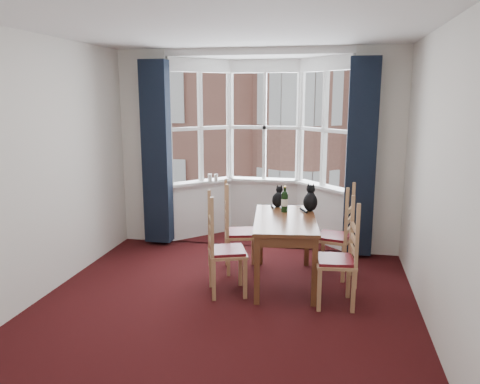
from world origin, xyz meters
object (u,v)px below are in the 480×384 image
(chair_right_near, at_px, (344,262))
(chair_right_far, at_px, (341,239))
(cat_left, at_px, (278,199))
(candle_tall, at_px, (210,178))
(chair_left_far, at_px, (234,234))
(cat_right, at_px, (310,200))
(candle_short, at_px, (216,178))
(dining_table, at_px, (285,227))
(chair_left_near, at_px, (219,253))
(wine_bottle, at_px, (285,201))

(chair_right_near, height_order, chair_right_far, same)
(cat_left, bearing_deg, candle_tall, 137.05)
(chair_right_near, relative_size, chair_right_far, 1.00)
(chair_left_far, distance_m, chair_right_far, 1.31)
(chair_left_far, height_order, cat_right, cat_right)
(cat_left, distance_m, candle_short, 1.57)
(chair_left_far, xyz_separation_m, candle_short, (-0.58, 1.40, 0.45))
(chair_left_far, bearing_deg, dining_table, -22.48)
(chair_left_near, bearing_deg, candle_short, 104.94)
(dining_table, relative_size, candle_short, 12.64)
(chair_left_far, height_order, cat_left, cat_left)
(dining_table, relative_size, cat_left, 4.93)
(cat_left, bearing_deg, cat_right, -17.02)
(dining_table, height_order, cat_right, cat_right)
(chair_right_far, bearing_deg, candle_tall, 146.52)
(chair_left_near, relative_size, chair_right_far, 1.00)
(chair_right_near, relative_size, cat_left, 3.30)
(dining_table, height_order, chair_right_near, chair_right_near)
(chair_right_far, xyz_separation_m, candle_tall, (-1.97, 1.31, 0.45))
(dining_table, distance_m, chair_left_far, 0.75)
(chair_right_near, height_order, wine_bottle, wine_bottle)
(dining_table, xyz_separation_m, wine_bottle, (-0.04, 0.30, 0.25))
(candle_tall, bearing_deg, chair_right_far, -33.48)
(chair_right_far, relative_size, candle_short, 8.46)
(candle_tall, distance_m, candle_short, 0.09)
(chair_left_near, height_order, chair_right_far, same)
(wine_bottle, bearing_deg, candle_tall, 133.71)
(cat_right, xyz_separation_m, candle_tall, (-1.59, 1.22, 0.02))
(chair_right_near, bearing_deg, chair_left_far, 150.72)
(chair_right_near, distance_m, wine_bottle, 1.14)
(dining_table, bearing_deg, candle_tall, 128.97)
(chair_left_far, bearing_deg, cat_right, 8.96)
(cat_left, relative_size, candle_short, 2.56)
(candle_short, bearing_deg, candle_tall, -161.43)
(chair_left_far, distance_m, cat_right, 1.03)
(chair_right_far, bearing_deg, candle_short, 144.68)
(wine_bottle, height_order, candle_tall, wine_bottle)
(cat_left, height_order, candle_short, cat_left)
(chair_right_near, relative_size, candle_tall, 8.11)
(cat_left, xyz_separation_m, candle_tall, (-1.18, 1.10, 0.04))
(wine_bottle, bearing_deg, chair_right_near, -47.29)
(candle_short, bearing_deg, cat_right, -39.87)
(dining_table, relative_size, candle_tall, 12.11)
(chair_left_near, relative_size, wine_bottle, 2.90)
(candle_tall, bearing_deg, cat_right, -37.57)
(cat_left, xyz_separation_m, cat_right, (0.41, -0.13, 0.02))
(chair_left_near, height_order, chair_right_near, same)
(chair_right_far, distance_m, candle_tall, 2.41)
(cat_right, height_order, candle_tall, cat_right)
(chair_left_near, height_order, wine_bottle, wine_bottle)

